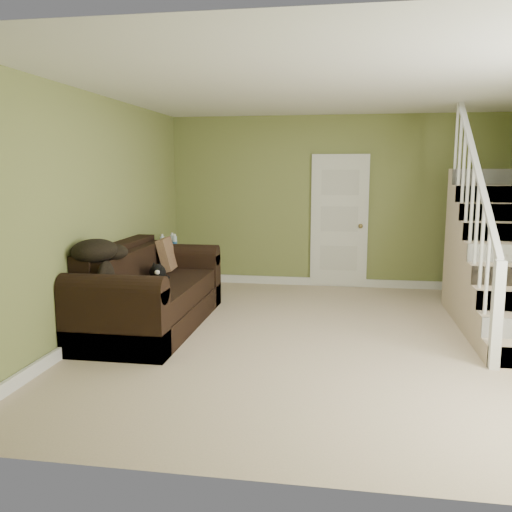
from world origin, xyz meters
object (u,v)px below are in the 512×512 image
(cat, at_px, (157,272))
(banana, at_px, (143,292))
(sofa, at_px, (149,295))
(side_table, at_px, (171,272))

(cat, bearing_deg, banana, -99.84)
(sofa, xyz_separation_m, banana, (0.17, -0.61, 0.18))
(cat, xyz_separation_m, banana, (0.11, -0.75, -0.07))
(sofa, relative_size, cat, 4.76)
(side_table, distance_m, cat, 1.42)
(sofa, height_order, banana, sofa)
(side_table, bearing_deg, sofa, -81.28)
(banana, bearing_deg, side_table, 82.48)
(sofa, xyz_separation_m, cat, (0.06, 0.14, 0.25))
(sofa, bearing_deg, side_table, 98.72)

